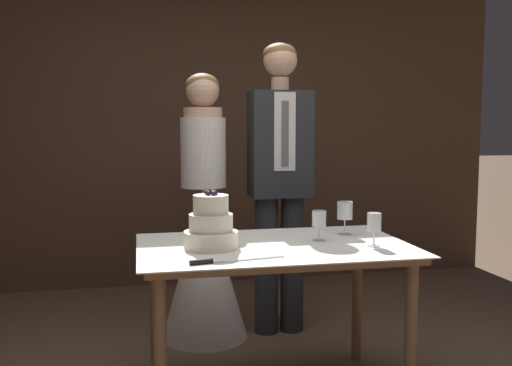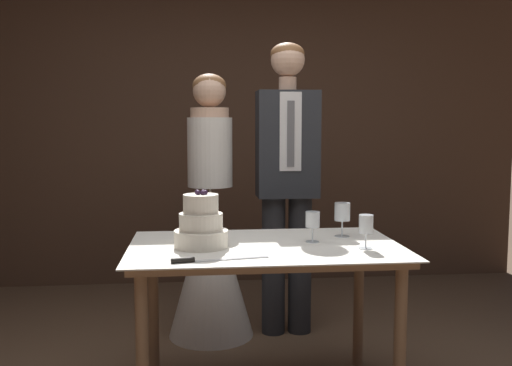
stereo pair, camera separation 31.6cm
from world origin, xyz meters
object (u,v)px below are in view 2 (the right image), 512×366
Objects in this scene: cake_table at (265,263)px; bride at (211,241)px; wine_glass_far at (366,225)px; groom at (287,174)px; tiered_cake at (201,226)px; wine_glass_middle at (313,221)px; cake_knife at (201,260)px; wine_glass_near at (342,213)px.

bride is at bearing 105.84° from cake_table.
wine_glass_far reaches higher than cake_table.
bride is at bearing 179.95° from groom.
groom is (0.55, 0.87, 0.17)m from tiered_cake.
bride is at bearing 120.57° from wine_glass_middle.
cake_table is 0.45m from cake_knife.
wine_glass_near reaches higher than wine_glass_middle.
cake_table is 7.38× the size of wine_glass_near.
cake_table is 0.50m from wine_glass_near.
bride is 0.65m from groom.
cake_table is 0.79× the size of bride.
bride is at bearing 76.61° from cake_knife.
wine_glass_near is 1.01m from bride.
wine_glass_middle is 0.28m from wine_glass_far.
wine_glass_near is (0.42, 0.16, 0.22)m from cake_table.
cake_knife is at bearing -147.92° from wine_glass_middle.
cake_knife is at bearing -167.43° from wine_glass_far.
cake_table is at bearing -170.87° from wine_glass_middle.
cake_table is 8.54× the size of wine_glass_middle.
cake_table is at bearing -159.12° from wine_glass_near.
wine_glass_middle is 0.84m from groom.
cake_knife is at bearing -115.47° from groom.
cake_table is at bearing 163.52° from wine_glass_far.
groom is (-0.22, 1.00, 0.16)m from wine_glass_far.
tiered_cake is (-0.31, -0.02, 0.19)m from cake_table.
bride is at bearing 125.25° from wine_glass_far.
tiered_cake is 0.31m from cake_knife.
wine_glass_middle is 0.09× the size of bride.
wine_glass_near is 0.30m from wine_glass_far.
cake_knife is at bearing -147.44° from wine_glass_near.
cake_knife is 0.26× the size of bride.
cake_table is 3.09× the size of cake_knife.
wine_glass_near is (0.73, 0.18, 0.02)m from tiered_cake.
tiered_cake is at bearing -94.32° from bride.
wine_glass_far is 0.09× the size of groom.
tiered_cake is at bearing 171.10° from wine_glass_far.
cake_table is 4.78× the size of tiered_cake.
wine_glass_near is (0.74, 0.47, 0.12)m from cake_knife.
tiered_cake is 0.78m from wine_glass_far.
tiered_cake is 1.70× the size of wine_glass_far.
cake_knife is 1.32m from groom.
tiered_cake reaches higher than wine_glass_middle.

